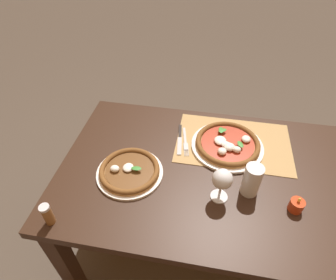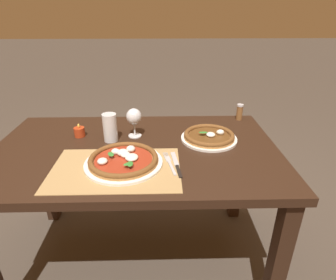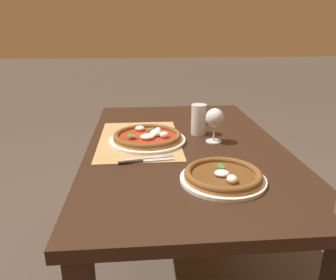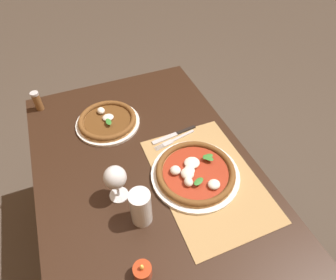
% 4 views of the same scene
% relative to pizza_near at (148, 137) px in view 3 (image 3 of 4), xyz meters
% --- Properties ---
extents(ground_plane, '(24.00, 24.00, 0.00)m').
position_rel_pizza_near_xyz_m(ground_plane, '(0.04, 0.16, -0.76)').
color(ground_plane, '#473D33').
extents(dining_table, '(1.40, 0.85, 0.74)m').
position_rel_pizza_near_xyz_m(dining_table, '(0.04, 0.16, -0.13)').
color(dining_table, black).
rests_on(dining_table, ground).
extents(paper_placemat, '(0.55, 0.36, 0.00)m').
position_rel_pizza_near_xyz_m(paper_placemat, '(-0.03, -0.04, -0.02)').
color(paper_placemat, '#A88451').
rests_on(paper_placemat, dining_table).
extents(pizza_near, '(0.34, 0.34, 0.05)m').
position_rel_pizza_near_xyz_m(pizza_near, '(0.00, 0.00, 0.00)').
color(pizza_near, white).
rests_on(pizza_near, paper_placemat).
extents(pizza_far, '(0.29, 0.29, 0.05)m').
position_rel_pizza_near_xyz_m(pizza_far, '(0.41, 0.24, -0.00)').
color(pizza_far, white).
rests_on(pizza_far, dining_table).
extents(wine_glass, '(0.08, 0.08, 0.16)m').
position_rel_pizza_near_xyz_m(wine_glass, '(0.03, 0.30, 0.08)').
color(wine_glass, silver).
rests_on(wine_glass, dining_table).
extents(pint_glass, '(0.07, 0.07, 0.15)m').
position_rel_pizza_near_xyz_m(pint_glass, '(-0.09, 0.25, 0.05)').
color(pint_glass, silver).
rests_on(pint_glass, dining_table).
extents(fork, '(0.06, 0.20, 0.00)m').
position_rel_pizza_near_xyz_m(fork, '(0.20, -0.00, -0.02)').
color(fork, '#B7B7BC').
rests_on(fork, paper_placemat).
extents(knife, '(0.04, 0.22, 0.01)m').
position_rel_pizza_near_xyz_m(knife, '(0.23, -0.01, -0.02)').
color(knife, black).
rests_on(knife, paper_placemat).
extents(votive_candle, '(0.06, 0.06, 0.07)m').
position_rel_pizza_near_xyz_m(votive_candle, '(-0.27, 0.30, 0.00)').
color(votive_candle, '#B23819').
rests_on(votive_candle, dining_table).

